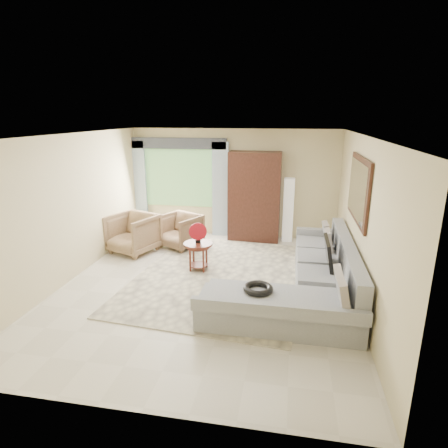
% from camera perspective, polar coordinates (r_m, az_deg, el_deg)
% --- Properties ---
extents(ground, '(6.00, 6.00, 0.00)m').
position_cam_1_polar(ground, '(6.73, -2.66, -9.34)').
color(ground, silver).
rests_on(ground, ground).
extents(area_rug, '(3.33, 4.24, 0.02)m').
position_cam_1_polar(area_rug, '(7.08, -0.51, -7.87)').
color(area_rug, beige).
rests_on(area_rug, ground).
extents(sectional_sofa, '(2.30, 3.46, 0.90)m').
position_cam_1_polar(sectional_sofa, '(6.32, 13.09, -8.74)').
color(sectional_sofa, '#A4A6AC').
rests_on(sectional_sofa, ground).
extents(tv_screen, '(0.14, 0.74, 0.48)m').
position_cam_1_polar(tv_screen, '(6.42, 15.63, -4.30)').
color(tv_screen, black).
rests_on(tv_screen, sectional_sofa).
extents(garden_hose, '(0.43, 0.43, 0.09)m').
position_cam_1_polar(garden_hose, '(5.40, 5.22, -9.75)').
color(garden_hose, black).
rests_on(garden_hose, sectional_sofa).
extents(coffee_table, '(0.56, 0.56, 0.56)m').
position_cam_1_polar(coffee_table, '(7.25, -3.92, -4.88)').
color(coffee_table, '#431F12').
rests_on(coffee_table, ground).
extents(red_disc, '(0.34, 0.10, 0.34)m').
position_cam_1_polar(red_disc, '(7.09, -4.00, -1.15)').
color(red_disc, '#A5101C').
rests_on(red_disc, coffee_table).
extents(armchair_left, '(1.18, 1.19, 0.85)m').
position_cam_1_polar(armchair_left, '(8.38, -13.72, -1.40)').
color(armchair_left, '#9A7F54').
rests_on(armchair_left, ground).
extents(armchair_right, '(1.10, 1.11, 0.76)m').
position_cam_1_polar(armchair_right, '(8.53, -6.77, -1.05)').
color(armchair_right, '#88654A').
rests_on(armchair_right, ground).
extents(potted_plant, '(0.51, 0.46, 0.54)m').
position_cam_1_polar(potted_plant, '(9.47, -12.52, -0.27)').
color(potted_plant, '#999999').
rests_on(potted_plant, ground).
extents(armoire, '(1.20, 0.55, 2.10)m').
position_cam_1_polar(armoire, '(8.86, 4.67, 4.16)').
color(armoire, black).
rests_on(armoire, ground).
extents(floor_lamp, '(0.24, 0.24, 1.50)m').
position_cam_1_polar(floor_lamp, '(8.95, 9.77, 2.12)').
color(floor_lamp, silver).
rests_on(floor_lamp, ground).
extents(window, '(1.80, 0.04, 1.40)m').
position_cam_1_polar(window, '(9.41, -6.80, 6.99)').
color(window, '#669E59').
rests_on(window, wall_back).
extents(curtain_left, '(0.40, 0.08, 2.30)m').
position_cam_1_polar(curtain_left, '(9.73, -12.86, 5.50)').
color(curtain_left, '#9EB7CC').
rests_on(curtain_left, ground).
extents(curtain_right, '(0.40, 0.08, 2.30)m').
position_cam_1_polar(curtain_right, '(9.12, -0.56, 5.20)').
color(curtain_right, '#9EB7CC').
rests_on(curtain_right, ground).
extents(valance, '(2.40, 0.12, 0.26)m').
position_cam_1_polar(valance, '(9.24, -7.11, 12.12)').
color(valance, '#1E232D').
rests_on(valance, wall_back).
extents(wall_mirror, '(0.05, 1.70, 1.05)m').
position_cam_1_polar(wall_mirror, '(6.45, 19.80, 4.98)').
color(wall_mirror, black).
rests_on(wall_mirror, wall_right).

